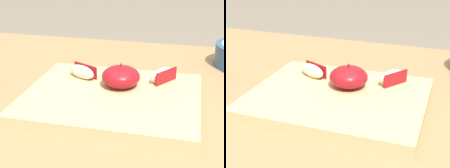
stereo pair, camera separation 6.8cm
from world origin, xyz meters
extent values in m
cube|color=#9E754C|center=(0.00, 0.00, 0.72)|extent=(1.48, 0.77, 0.03)
cube|color=tan|center=(0.04, -0.05, 0.74)|extent=(0.35, 0.28, 0.02)
ellipsoid|color=maroon|center=(0.05, -0.02, 0.78)|extent=(0.08, 0.08, 0.04)
cylinder|color=#4C3319|center=(0.05, -0.02, 0.80)|extent=(0.00, 0.00, 0.01)
ellipsoid|color=beige|center=(0.13, 0.03, 0.77)|extent=(0.06, 0.07, 0.03)
cube|color=maroon|center=(0.14, 0.03, 0.77)|extent=(0.04, 0.05, 0.03)
ellipsoid|color=beige|center=(-0.05, 0.01, 0.77)|extent=(0.07, 0.05, 0.03)
cube|color=maroon|center=(-0.04, 0.02, 0.77)|extent=(0.06, 0.03, 0.03)
camera|label=1|loc=(0.18, -0.66, 1.04)|focal=54.52mm
camera|label=2|loc=(0.25, -0.64, 1.04)|focal=54.52mm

